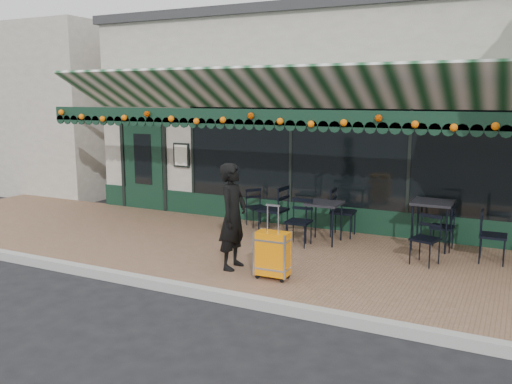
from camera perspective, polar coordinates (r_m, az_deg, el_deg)
The scene contains 16 objects.
ground at distance 7.67m, azimuth -1.17°, elevation -11.62°, with size 80.00×80.00×0.00m, color black.
sidewalk at distance 9.36m, azimuth 4.55°, elevation -7.09°, with size 18.00×4.00×0.15m, color brown.
curb at distance 7.58m, azimuth -1.46°, elevation -11.29°, with size 18.00×0.16×0.15m, color #9E9E99.
restaurant_building at distance 14.54m, azimuth 13.40°, elevation 7.61°, with size 12.00×9.60×4.50m.
neighbor_building_left at distance 21.70m, azimuth -22.51°, elevation 8.21°, with size 12.00×8.00×4.80m, color #BBB2A4.
woman at distance 8.45m, azimuth -2.45°, elevation -2.57°, with size 0.61×0.40×1.67m, color black.
suitcase at distance 8.06m, azimuth 1.77°, elevation -6.59°, with size 0.50×0.29×1.12m.
cafe_table_a at distance 10.07m, azimuth 18.09°, elevation -1.42°, with size 0.69×0.69×0.85m.
cafe_table_b at distance 10.05m, azimuth 7.18°, elevation -1.52°, with size 0.61×0.61×0.76m.
chair_a_left at distance 10.08m, azimuth 19.00°, elevation -3.56°, with size 0.40×0.40×0.81m, color black, non-canonical shape.
chair_a_right at distance 9.62m, azimuth 23.68°, elevation -4.30°, with size 0.44×0.44×0.87m, color black, non-canonical shape.
chair_a_front at distance 9.14m, azimuth 17.38°, elevation -4.83°, with size 0.41×0.41×0.82m, color black, non-canonical shape.
chair_b_left at distance 10.47m, azimuth 1.82°, elevation -1.95°, with size 0.50×0.50×1.00m, color black, non-canonical shape.
chair_b_right at distance 10.59m, azimuth 9.16°, elevation -2.13°, with size 0.47×0.47×0.94m, color black, non-canonical shape.
chair_b_front at distance 9.84m, azimuth 4.53°, elevation -3.20°, with size 0.43×0.43×0.86m, color black, non-canonical shape.
chair_solo at distance 11.26m, azimuth 0.09°, elevation -1.67°, with size 0.39×0.39×0.78m, color black, non-canonical shape.
Camera 1 is at (3.31, -6.31, 2.84)m, focal length 38.00 mm.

